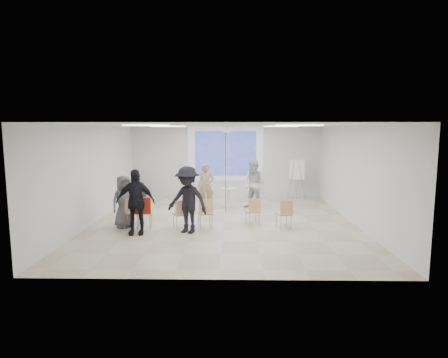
{
  "coord_description": "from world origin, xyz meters",
  "views": [
    {
      "loc": [
        0.22,
        -11.37,
        2.87
      ],
      "look_at": [
        0.0,
        0.8,
        1.25
      ],
      "focal_mm": 30.0,
      "sensor_mm": 36.0,
      "label": 1
    }
  ],
  "objects_px": {
    "player_left": "(206,183)",
    "player_right": "(254,182)",
    "chair_left_mid": "(144,210)",
    "pedestal_table": "(229,196)",
    "chair_left_inner": "(181,212)",
    "audience_mid": "(187,195)",
    "av_cart": "(139,191)",
    "audience_left": "(135,197)",
    "laptop": "(181,213)",
    "flipchart_easel": "(297,169)",
    "chair_right_inner": "(253,209)",
    "chair_center": "(206,211)",
    "audience_outer": "(124,198)",
    "chair_far_left": "(134,210)",
    "chair_right_far": "(285,212)"
  },
  "relations": [
    {
      "from": "av_cart",
      "to": "chair_center",
      "type": "bearing_deg",
      "value": -78.12
    },
    {
      "from": "audience_left",
      "to": "audience_mid",
      "type": "xyz_separation_m",
      "value": [
        1.41,
        0.16,
        0.02
      ]
    },
    {
      "from": "chair_right_far",
      "to": "laptop",
      "type": "distance_m",
      "value": 3.02
    },
    {
      "from": "player_right",
      "to": "audience_left",
      "type": "relative_size",
      "value": 0.97
    },
    {
      "from": "audience_left",
      "to": "flipchart_easel",
      "type": "height_order",
      "value": "audience_left"
    },
    {
      "from": "audience_outer",
      "to": "chair_right_inner",
      "type": "bearing_deg",
      "value": -38.05
    },
    {
      "from": "pedestal_table",
      "to": "laptop",
      "type": "distance_m",
      "value": 3.37
    },
    {
      "from": "pedestal_table",
      "to": "av_cart",
      "type": "relative_size",
      "value": 1.0
    },
    {
      "from": "chair_far_left",
      "to": "chair_right_inner",
      "type": "relative_size",
      "value": 1.09
    },
    {
      "from": "player_left",
      "to": "laptop",
      "type": "height_order",
      "value": "player_left"
    },
    {
      "from": "player_left",
      "to": "player_right",
      "type": "height_order",
      "value": "player_right"
    },
    {
      "from": "chair_left_mid",
      "to": "pedestal_table",
      "type": "bearing_deg",
      "value": 47.03
    },
    {
      "from": "laptop",
      "to": "audience_left",
      "type": "relative_size",
      "value": 0.15
    },
    {
      "from": "pedestal_table",
      "to": "player_right",
      "type": "bearing_deg",
      "value": -19.25
    },
    {
      "from": "av_cart",
      "to": "player_left",
      "type": "bearing_deg",
      "value": -52.21
    },
    {
      "from": "audience_mid",
      "to": "chair_right_inner",
      "type": "bearing_deg",
      "value": 48.65
    },
    {
      "from": "player_right",
      "to": "chair_right_far",
      "type": "distance_m",
      "value": 2.85
    },
    {
      "from": "audience_outer",
      "to": "chair_far_left",
      "type": "bearing_deg",
      "value": -62.23
    },
    {
      "from": "chair_left_inner",
      "to": "audience_mid",
      "type": "height_order",
      "value": "audience_mid"
    },
    {
      "from": "laptop",
      "to": "player_right",
      "type": "bearing_deg",
      "value": -153.84
    },
    {
      "from": "player_left",
      "to": "audience_left",
      "type": "relative_size",
      "value": 0.9
    },
    {
      "from": "chair_left_inner",
      "to": "audience_mid",
      "type": "xyz_separation_m",
      "value": [
        0.22,
        -0.34,
        0.54
      ]
    },
    {
      "from": "chair_center",
      "to": "chair_right_far",
      "type": "height_order",
      "value": "chair_center"
    },
    {
      "from": "chair_left_inner",
      "to": "chair_right_inner",
      "type": "height_order",
      "value": "chair_left_inner"
    },
    {
      "from": "chair_left_mid",
      "to": "audience_left",
      "type": "height_order",
      "value": "audience_left"
    },
    {
      "from": "pedestal_table",
      "to": "audience_mid",
      "type": "distance_m",
      "value": 3.74
    },
    {
      "from": "player_right",
      "to": "chair_left_mid",
      "type": "xyz_separation_m",
      "value": [
        -3.35,
        -2.86,
        -0.43
      ]
    },
    {
      "from": "audience_outer",
      "to": "chair_left_inner",
      "type": "bearing_deg",
      "value": -50.02
    },
    {
      "from": "chair_right_inner",
      "to": "laptop",
      "type": "relative_size",
      "value": 2.6
    },
    {
      "from": "chair_center",
      "to": "av_cart",
      "type": "height_order",
      "value": "chair_center"
    },
    {
      "from": "laptop",
      "to": "av_cart",
      "type": "height_order",
      "value": "av_cart"
    },
    {
      "from": "player_right",
      "to": "chair_right_inner",
      "type": "xyz_separation_m",
      "value": [
        -0.16,
        -2.33,
        -0.51
      ]
    },
    {
      "from": "chair_center",
      "to": "audience_mid",
      "type": "distance_m",
      "value": 0.82
    },
    {
      "from": "pedestal_table",
      "to": "player_right",
      "type": "relative_size",
      "value": 0.37
    },
    {
      "from": "chair_center",
      "to": "chair_right_far",
      "type": "bearing_deg",
      "value": -11.94
    },
    {
      "from": "flipchart_easel",
      "to": "av_cart",
      "type": "bearing_deg",
      "value": -160.26
    },
    {
      "from": "audience_left",
      "to": "audience_mid",
      "type": "distance_m",
      "value": 1.42
    },
    {
      "from": "audience_left",
      "to": "audience_outer",
      "type": "bearing_deg",
      "value": 123.0
    },
    {
      "from": "chair_left_mid",
      "to": "player_right",
      "type": "bearing_deg",
      "value": 34.82
    },
    {
      "from": "chair_far_left",
      "to": "audience_left",
      "type": "xyz_separation_m",
      "value": [
        0.21,
        -0.62,
        0.5
      ]
    },
    {
      "from": "audience_left",
      "to": "chair_left_mid",
      "type": "bearing_deg",
      "value": 75.08
    },
    {
      "from": "chair_far_left",
      "to": "audience_mid",
      "type": "bearing_deg",
      "value": -2.2
    },
    {
      "from": "player_right",
      "to": "laptop",
      "type": "xyz_separation_m",
      "value": [
        -2.3,
        -2.76,
        -0.53
      ]
    },
    {
      "from": "pedestal_table",
      "to": "av_cart",
      "type": "bearing_deg",
      "value": 158.55
    },
    {
      "from": "audience_mid",
      "to": "flipchart_easel",
      "type": "height_order",
      "value": "audience_mid"
    },
    {
      "from": "av_cart",
      "to": "player_right",
      "type": "bearing_deg",
      "value": -42.9
    },
    {
      "from": "chair_center",
      "to": "laptop",
      "type": "height_order",
      "value": "chair_center"
    },
    {
      "from": "player_right",
      "to": "audience_left",
      "type": "distance_m",
      "value": 4.82
    },
    {
      "from": "pedestal_table",
      "to": "player_right",
      "type": "distance_m",
      "value": 1.14
    },
    {
      "from": "player_left",
      "to": "flipchart_easel",
      "type": "bearing_deg",
      "value": 23.15
    }
  ]
}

